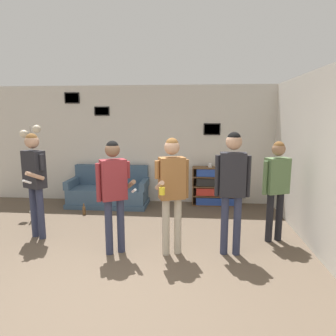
{
  "coord_description": "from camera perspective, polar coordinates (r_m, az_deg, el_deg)",
  "views": [
    {
      "loc": [
        1.0,
        -3.02,
        2.01
      ],
      "look_at": [
        0.56,
        1.93,
        1.15
      ],
      "focal_mm": 32.0,
      "sensor_mm": 36.0,
      "label": 1
    }
  ],
  "objects": [
    {
      "name": "bottle_on_floor",
      "position": [
        6.47,
        -15.7,
        -7.77
      ],
      "size": [
        0.06,
        0.06,
        0.23
      ],
      "color": "brown",
      "rests_on": "ground_plane"
    },
    {
      "name": "person_player_foreground_center",
      "position": [
        4.37,
        -10.33,
        -3.3
      ],
      "size": [
        0.59,
        0.37,
        1.67
      ],
      "color": "#2D334C",
      "rests_on": "ground_plane"
    },
    {
      "name": "person_player_foreground_left",
      "position": [
        5.32,
        -24.13,
        -1.1
      ],
      "size": [
        0.46,
        0.59,
        1.74
      ],
      "color": "#2D334C",
      "rests_on": "ground_plane"
    },
    {
      "name": "person_spectator_near_bookshelf",
      "position": [
        4.34,
        12.18,
        -2.23
      ],
      "size": [
        0.5,
        0.23,
        1.8
      ],
      "color": "#2D334C",
      "rests_on": "ground_plane"
    },
    {
      "name": "wall_right",
      "position": [
        5.31,
        25.08,
        1.78
      ],
      "size": [
        0.06,
        6.26,
        2.7
      ],
      "color": "beige",
      "rests_on": "ground_plane"
    },
    {
      "name": "bookshelf",
      "position": [
        6.89,
        9.01,
        -3.47
      ],
      "size": [
        1.05,
        0.3,
        0.88
      ],
      "color": "brown",
      "rests_on": "ground_plane"
    },
    {
      "name": "floor_lamp",
      "position": [
        6.76,
        -24.51,
        2.87
      ],
      "size": [
        0.44,
        0.28,
        1.84
      ],
      "color": "#ADA89E",
      "rests_on": "ground_plane"
    },
    {
      "name": "drinking_cup",
      "position": [
        6.78,
        8.02,
        0.54
      ],
      "size": [
        0.09,
        0.09,
        0.09
      ],
      "color": "white",
      "rests_on": "bookshelf"
    },
    {
      "name": "person_watcher_holding_cup",
      "position": [
        4.26,
        0.76,
        -3.04
      ],
      "size": [
        0.47,
        0.53,
        1.72
      ],
      "color": "#B7AD99",
      "rests_on": "ground_plane"
    },
    {
      "name": "ground_plane",
      "position": [
        3.76,
        -12.15,
        -22.72
      ],
      "size": [
        20.0,
        20.0,
        0.0
      ],
      "primitive_type": "plane",
      "color": "brown"
    },
    {
      "name": "wall_back",
      "position": [
        7.01,
        -3.19,
        4.48
      ],
      "size": [
        7.98,
        0.08,
        2.7
      ],
      "color": "beige",
      "rests_on": "ground_plane"
    },
    {
      "name": "person_spectator_far_right",
      "position": [
        5.04,
        19.99,
        -2.39
      ],
      "size": [
        0.47,
        0.32,
        1.63
      ],
      "color": "black",
      "rests_on": "ground_plane"
    },
    {
      "name": "couch",
      "position": [
        6.99,
        -11.19,
        -4.58
      ],
      "size": [
        1.78,
        0.8,
        0.88
      ],
      "color": "#3D5670",
      "rests_on": "ground_plane"
    }
  ]
}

